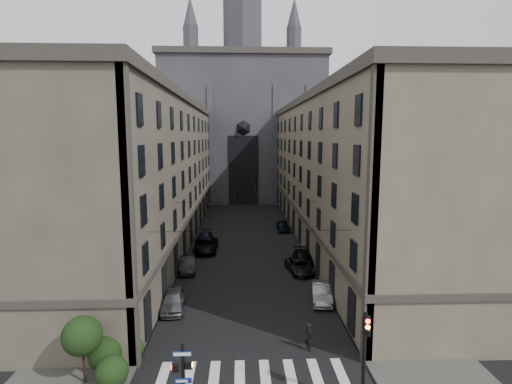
{
  "coord_description": "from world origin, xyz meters",
  "views": [
    {
      "loc": [
        -0.65,
        -16.7,
        13.98
      ],
      "look_at": [
        0.48,
        11.93,
        9.93
      ],
      "focal_mm": 28.0,
      "sensor_mm": 36.0,
      "label": 1
    }
  ],
  "objects": [
    {
      "name": "tram_wires",
      "position": [
        0.0,
        35.63,
        7.25
      ],
      "size": [
        14.0,
        60.0,
        0.43
      ],
      "color": "black",
      "rests_on": "ground"
    },
    {
      "name": "sidewalk_right",
      "position": [
        10.5,
        36.0,
        0.07
      ],
      "size": [
        7.0,
        80.0,
        0.15
      ],
      "primitive_type": "cube",
      "color": "#383533",
      "rests_on": "ground"
    },
    {
      "name": "pedestrian_signal_left",
      "position": [
        -3.51,
        1.5,
        2.32
      ],
      "size": [
        1.02,
        0.38,
        4.0
      ],
      "color": "black",
      "rests_on": "ground"
    },
    {
      "name": "car_right_far",
      "position": [
        5.63,
        40.92,
        0.74
      ],
      "size": [
        1.76,
        4.35,
        1.48
      ],
      "primitive_type": "imported",
      "rotation": [
        0.0,
        0.0,
        0.0
      ],
      "color": "black",
      "rests_on": "ground"
    },
    {
      "name": "car_left_midfar",
      "position": [
        -4.86,
        30.56,
        0.79
      ],
      "size": [
        2.74,
        5.76,
        1.59
      ],
      "primitive_type": "imported",
      "rotation": [
        0.0,
        0.0,
        -0.02
      ],
      "color": "black",
      "rests_on": "ground"
    },
    {
      "name": "building_right",
      "position": [
        13.44,
        36.0,
        9.34
      ],
      "size": [
        13.6,
        60.6,
        18.85
      ],
      "color": "brown",
      "rests_on": "ground"
    },
    {
      "name": "zebra_crossing",
      "position": [
        0.0,
        5.0,
        0.01
      ],
      "size": [
        11.0,
        3.2,
        0.01
      ],
      "primitive_type": "cube",
      "color": "beige",
      "rests_on": "ground"
    },
    {
      "name": "car_right_midfar",
      "position": [
        6.2,
        25.08,
        0.73
      ],
      "size": [
        2.15,
        5.07,
        1.46
      ],
      "primitive_type": "imported",
      "rotation": [
        0.0,
        0.0,
        -0.02
      ],
      "color": "black",
      "rests_on": "ground"
    },
    {
      "name": "building_left",
      "position": [
        -13.44,
        36.0,
        9.34
      ],
      "size": [
        13.6,
        60.6,
        18.85
      ],
      "color": "#484337",
      "rests_on": "ground"
    },
    {
      "name": "gothic_tower",
      "position": [
        0.0,
        74.96,
        17.8
      ],
      "size": [
        35.0,
        23.0,
        58.0
      ],
      "color": "#2D2D33",
      "rests_on": "ground"
    },
    {
      "name": "pedestrian",
      "position": [
        3.78,
        7.69,
        0.93
      ],
      "size": [
        0.69,
        0.8,
        1.87
      ],
      "primitive_type": "imported",
      "rotation": [
        0.0,
        0.0,
        2.0
      ],
      "color": "black",
      "rests_on": "ground"
    },
    {
      "name": "shrub_cluster",
      "position": [
        -8.72,
        5.01,
        1.8
      ],
      "size": [
        3.9,
        4.4,
        3.9
      ],
      "color": "black",
      "rests_on": "sidewalk_left"
    },
    {
      "name": "car_right_midnear",
      "position": [
        5.4,
        22.71,
        0.66
      ],
      "size": [
        2.82,
        5.03,
        1.33
      ],
      "primitive_type": "imported",
      "rotation": [
        0.0,
        0.0,
        0.13
      ],
      "color": "black",
      "rests_on": "ground"
    },
    {
      "name": "car_left_midnear",
      "position": [
        -6.2,
        23.48,
        0.76
      ],
      "size": [
        2.17,
        4.75,
        1.51
      ],
      "primitive_type": "imported",
      "rotation": [
        0.0,
        0.0,
        0.13
      ],
      "color": "black",
      "rests_on": "ground"
    },
    {
      "name": "car_left_near",
      "position": [
        -6.13,
        14.25,
        0.77
      ],
      "size": [
        2.15,
        4.65,
        1.54
      ],
      "primitive_type": "imported",
      "rotation": [
        0.0,
        0.0,
        0.07
      ],
      "color": "slate",
      "rests_on": "ground"
    },
    {
      "name": "car_right_near",
      "position": [
        6.2,
        15.44,
        0.75
      ],
      "size": [
        2.17,
        4.75,
        1.51
      ],
      "primitive_type": "imported",
      "rotation": [
        0.0,
        0.0,
        -0.13
      ],
      "color": "gray",
      "rests_on": "ground"
    },
    {
      "name": "car_left_far",
      "position": [
        -5.47,
        34.92,
        0.67
      ],
      "size": [
        2.2,
        4.73,
        1.34
      ],
      "primitive_type": "imported",
      "rotation": [
        0.0,
        0.0,
        -0.07
      ],
      "color": "black",
      "rests_on": "ground"
    },
    {
      "name": "sidewalk_left",
      "position": [
        -10.5,
        36.0,
        0.07
      ],
      "size": [
        7.0,
        80.0,
        0.15
      ],
      "primitive_type": "cube",
      "color": "#383533",
      "rests_on": "ground"
    },
    {
      "name": "traffic_light_right",
      "position": [
        5.6,
        1.92,
        3.29
      ],
      "size": [
        0.34,
        0.5,
        5.2
      ],
      "color": "black",
      "rests_on": "ground"
    }
  ]
}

